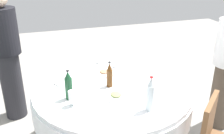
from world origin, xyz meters
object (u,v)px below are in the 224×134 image
Objects in this scene: wine_glass_near at (72,96)px; plate_outer at (116,96)px; wine_glass_front at (115,59)px; plate_inner at (132,76)px; dining_table at (112,99)px; bottle_clear_right at (150,95)px; plate_south at (104,73)px; bottle_dark_green_west at (69,86)px; plate_rear at (66,81)px; bottle_brown_far at (110,75)px; person_west at (7,54)px.

wine_glass_near is 0.57× the size of plate_outer.
wine_glass_front is 0.67m from plate_outer.
plate_outer is at bearing 139.09° from plate_inner.
plate_inner reaches higher than dining_table.
wine_glass_front is at bearing -0.42° from bottle_clear_right.
wine_glass_front is 0.55× the size of plate_south.
bottle_clear_right is at bearing 171.24° from plate_inner.
plate_rear is at bearing -2.95° from bottle_dark_green_west.
bottle_brown_far is 0.47m from plate_rear.
wine_glass_near is (-0.66, 0.60, -0.01)m from wine_glass_front.
plate_outer is (-0.63, 0.20, -0.09)m from wine_glass_front.
plate_outer is at bearing -103.52° from bottle_dark_green_west.
bottle_dark_green_west is 2.02× the size of wine_glass_near.
bottle_dark_green_west is 1.24× the size of plate_inner.
bottle_brown_far reaches higher than dining_table.
wine_glass_near reaches higher than plate_south.
bottle_brown_far is at bearing 113.19° from plate_inner.
plate_outer is at bearing 162.11° from wine_glass_front.
wine_glass_front reaches higher than plate_outer.
bottle_clear_right is at bearing -113.70° from wine_glass_near.
bottle_clear_right is 1.36× the size of plate_inner.
bottle_dark_green_west is at bearing 133.01° from plate_south.
bottle_brown_far is 1.03× the size of plate_south.
person_west is (0.82, 1.28, 0.11)m from plate_inner.
bottle_clear_right is 1.22× the size of plate_south.
dining_table is at bearing 178.12° from plate_south.
person_west is at bearing 46.34° from bottle_brown_far.
plate_rear is at bearing 61.52° from dining_table.
plate_south is at bearing -38.87° from wine_glass_near.
bottle_dark_green_west reaches higher than wine_glass_front.
plate_south is at bearing -78.95° from person_west.
bottle_clear_right is 2.22× the size of wine_glass_near.
person_west is at bearing 26.19° from wine_glass_near.
bottle_clear_right is 0.65m from wine_glass_near.
plate_south is at bearing -79.45° from plate_rear.
plate_inner is 0.45m from plate_outer.
dining_table is 6.19× the size of plate_south.
wine_glass_front is at bearing -55.05° from plate_south.
plate_rear is at bearing 100.55° from plate_south.
bottle_dark_green_west is 0.44m from plate_outer.
plate_rear is (-0.08, 0.43, -0.00)m from plate_south.
plate_inner is (-0.29, -0.09, -0.09)m from wine_glass_front.
plate_outer reaches higher than plate_rear.
plate_south is (0.31, -0.01, 0.16)m from dining_table.
plate_south reaches higher than plate_inner.
plate_outer is 0.15× the size of person_west.
wine_glass_near is (-0.13, -0.01, -0.03)m from bottle_dark_green_west.
bottle_dark_green_west is at bearing 76.48° from plate_outer.
plate_outer is at bearing -138.02° from plate_rear.
bottle_dark_green_west reaches higher than plate_outer.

